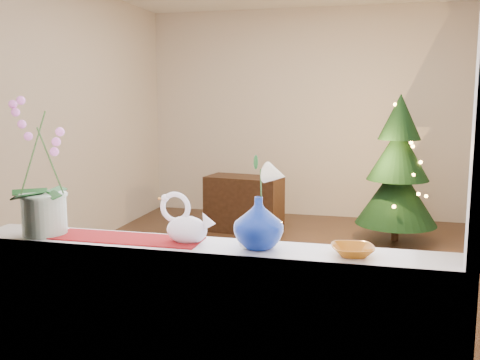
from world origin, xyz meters
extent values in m
plane|color=#322114|center=(0.00, 0.00, 0.00)|extent=(5.00, 5.00, 0.00)
cube|color=beige|center=(0.00, 2.50, 1.35)|extent=(4.50, 0.10, 2.70)
cube|color=beige|center=(0.00, -2.50, 1.35)|extent=(4.50, 0.10, 2.70)
cube|color=beige|center=(-2.25, 0.00, 1.35)|extent=(0.10, 5.00, 2.70)
cube|color=white|center=(0.00, -2.46, 0.44)|extent=(2.20, 0.08, 0.88)
cube|color=white|center=(0.00, -2.37, 0.90)|extent=(2.20, 0.26, 0.04)
cube|color=maroon|center=(-0.38, -2.37, 0.92)|extent=(0.70, 0.20, 0.01)
imported|color=navy|center=(0.24, -2.37, 1.05)|extent=(0.27, 0.27, 0.26)
sphere|color=white|center=(0.19, -2.40, 0.95)|extent=(0.08, 0.08, 0.07)
imported|color=#A65A10|center=(0.64, -2.39, 0.94)|extent=(0.17, 0.17, 0.04)
cube|color=black|center=(-0.74, 1.44, 0.33)|extent=(0.92, 0.56, 0.65)
camera|label=1|loc=(0.70, -4.55, 1.56)|focal=40.00mm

